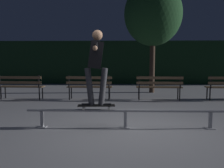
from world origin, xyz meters
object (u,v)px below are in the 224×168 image
park_bench_leftmost (21,85)px  park_bench_right_center (159,85)px  tree_behind_benches (153,14)px  skateboard (96,106)px  grind_rail (125,113)px  skateboarder (96,61)px  park_bench_left_center (89,85)px

park_bench_leftmost → park_bench_right_center: bearing=0.0°
tree_behind_benches → park_bench_right_center: bearing=-90.3°
skateboard → park_bench_right_center: bearing=61.9°
grind_rail → tree_behind_benches: bearing=77.0°
grind_rail → skateboarder: (-0.61, 0.00, 1.10)m
skateboarder → park_bench_left_center: bearing=99.5°
skateboard → park_bench_left_center: park_bench_left_center is taller
grind_rail → park_bench_leftmost: size_ratio=2.59×
skateboarder → park_bench_leftmost: (-3.05, 3.52, -0.87)m
park_bench_left_center → tree_behind_benches: 4.23m
park_bench_leftmost → tree_behind_benches: tree_behind_benches is taller
park_bench_leftmost → park_bench_left_center: (2.47, 0.00, 0.00)m
skateboarder → park_bench_leftmost: 4.74m
park_bench_leftmost → grind_rail: bearing=-43.9°
grind_rail → park_bench_left_center: (-1.19, 3.52, 0.23)m
skateboard → tree_behind_benches: bearing=71.1°
skateboarder → park_bench_right_center: 4.08m
grind_rail → park_bench_right_center: park_bench_right_center is taller
skateboard → park_bench_leftmost: 4.66m
skateboarder → tree_behind_benches: (1.89, 5.53, 1.91)m
skateboard → tree_behind_benches: size_ratio=0.17×
skateboarder → park_bench_right_center: bearing=61.9°
skateboard → skateboarder: bearing=4.0°
tree_behind_benches → park_bench_left_center: bearing=-140.9°
skateboarder → park_bench_left_center: skateboarder is taller
park_bench_right_center → park_bench_leftmost: bearing=180.0°
skateboarder → park_bench_right_center: skateboarder is taller
grind_rail → park_bench_right_center: (1.27, 3.52, 0.23)m
skateboard → skateboarder: 0.94m
park_bench_left_center → skateboarder: bearing=-80.5°
tree_behind_benches → grind_rail: bearing=-103.0°
park_bench_leftmost → park_bench_right_center: (4.93, 0.00, 0.00)m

